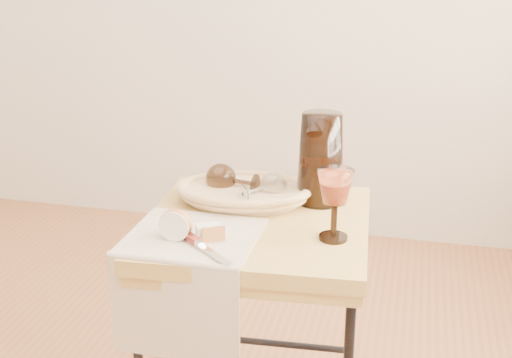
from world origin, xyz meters
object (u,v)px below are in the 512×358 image
(bread_basket, at_px, (244,194))
(goblet_lying_a, at_px, (235,181))
(goblet_lying_b, at_px, (260,189))
(pitcher, at_px, (321,158))
(wine_goblet, at_px, (335,205))
(side_table, at_px, (258,339))
(table_knife, at_px, (202,245))
(apple_half, at_px, (177,223))
(tea_towel, at_px, (193,236))

(bread_basket, bearing_deg, goblet_lying_a, 144.36)
(goblet_lying_b, distance_m, pitcher, 0.19)
(wine_goblet, bearing_deg, side_table, 161.21)
(side_table, xyz_separation_m, table_knife, (-0.08, -0.21, 0.38))
(pitcher, height_order, table_knife, pitcher)
(wine_goblet, height_order, apple_half, wine_goblet)
(goblet_lying_b, relative_size, table_knife, 0.58)
(goblet_lying_a, distance_m, pitcher, 0.24)
(tea_towel, bearing_deg, table_knife, -54.49)
(goblet_lying_b, bearing_deg, tea_towel, -166.67)
(side_table, relative_size, wine_goblet, 4.00)
(goblet_lying_b, height_order, table_knife, goblet_lying_b)
(side_table, height_order, pitcher, pitcher)
(goblet_lying_a, bearing_deg, bread_basket, 163.64)
(goblet_lying_a, relative_size, apple_half, 1.71)
(goblet_lying_a, relative_size, table_knife, 0.66)
(side_table, height_order, goblet_lying_b, goblet_lying_b)
(apple_half, bearing_deg, side_table, 45.30)
(tea_towel, bearing_deg, wine_goblet, 12.61)
(tea_towel, height_order, apple_half, apple_half)
(tea_towel, height_order, goblet_lying_a, goblet_lying_a)
(tea_towel, xyz_separation_m, apple_half, (-0.03, -0.02, 0.04))
(goblet_lying_b, xyz_separation_m, apple_half, (-0.15, -0.25, -0.01))
(apple_half, bearing_deg, pitcher, 47.95)
(wine_goblet, xyz_separation_m, table_knife, (-0.29, -0.14, -0.08))
(apple_half, bearing_deg, goblet_lying_b, 59.56)
(bread_basket, xyz_separation_m, wine_goblet, (0.27, -0.18, 0.07))
(side_table, xyz_separation_m, goblet_lying_b, (-0.01, 0.09, 0.41))
(tea_towel, distance_m, pitcher, 0.43)
(goblet_lying_b, bearing_deg, side_table, -130.69)
(goblet_lying_a, height_order, pitcher, pitcher)
(tea_towel, distance_m, apple_half, 0.06)
(side_table, relative_size, goblet_lying_b, 5.86)
(bread_basket, xyz_separation_m, pitcher, (0.20, 0.06, 0.10))
(goblet_lying_a, relative_size, goblet_lying_b, 1.14)
(side_table, bearing_deg, table_knife, -112.00)
(side_table, relative_size, apple_half, 8.82)
(tea_towel, bearing_deg, side_table, 48.05)
(side_table, bearing_deg, apple_half, -134.75)
(table_knife, bearing_deg, goblet_lying_a, 131.60)
(goblet_lying_b, relative_size, pitcher, 0.43)
(tea_towel, bearing_deg, apple_half, -146.57)
(bread_basket, height_order, apple_half, apple_half)
(side_table, relative_size, goblet_lying_a, 5.16)
(bread_basket, relative_size, pitcher, 1.15)
(side_table, bearing_deg, goblet_lying_a, 127.36)
(pitcher, relative_size, wine_goblet, 1.60)
(pitcher, xyz_separation_m, table_knife, (-0.22, -0.37, -0.11))
(tea_towel, bearing_deg, pitcher, 49.68)
(bread_basket, bearing_deg, pitcher, 7.38)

